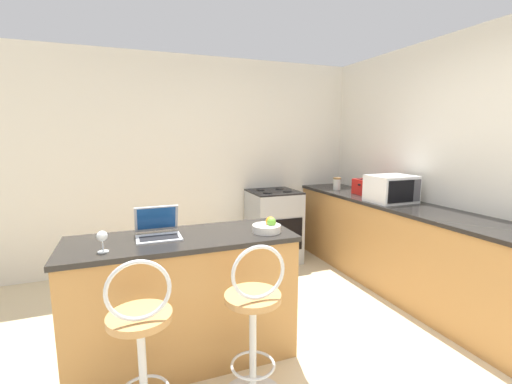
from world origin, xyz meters
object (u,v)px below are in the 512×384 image
at_px(bar_stool_near, 142,353).
at_px(bar_stool_far, 254,329).
at_px(microwave, 391,189).
at_px(wine_glass_short, 102,237).
at_px(storage_jar, 337,184).
at_px(toaster, 366,187).
at_px(laptop, 158,229).
at_px(fruit_bowl, 268,227).
at_px(stove_range, 274,226).

relative_size(bar_stool_near, bar_stool_far, 1.00).
bearing_deg(bar_stool_near, microwave, 22.43).
height_order(microwave, wine_glass_short, microwave).
bearing_deg(storage_jar, toaster, -79.83).
relative_size(laptop, storage_jar, 1.86).
xyz_separation_m(bar_stool_far, microwave, (1.97, 1.08, 0.58)).
relative_size(laptop, fruit_bowl, 1.44).
xyz_separation_m(bar_stool_far, wine_glass_short, (-0.82, 0.43, 0.53)).
bearing_deg(laptop, stove_range, 44.68).
bearing_deg(wine_glass_short, laptop, 32.54).
bearing_deg(laptop, toaster, 19.66).
xyz_separation_m(toaster, fruit_bowl, (-1.72, -1.06, -0.05)).
relative_size(microwave, wine_glass_short, 3.47).
bearing_deg(stove_range, microwave, -52.77).
height_order(wine_glass_short, storage_jar, storage_jar).
height_order(toaster, stove_range, toaster).
bearing_deg(bar_stool_near, storage_jar, 38.10).
bearing_deg(stove_range, storage_jar, -14.24).
height_order(bar_stool_far, wine_glass_short, wine_glass_short).
relative_size(laptop, stove_range, 0.32).
bearing_deg(storage_jar, bar_stool_near, -141.90).
relative_size(bar_stool_near, stove_range, 1.10).
xyz_separation_m(stove_range, wine_glass_short, (-1.93, -1.79, 0.56)).
bearing_deg(stove_range, wine_glass_short, -137.18).
xyz_separation_m(laptop, toaster, (2.48, 0.89, 0.04)).
height_order(bar_stool_near, storage_jar, storage_jar).
bearing_deg(bar_stool_far, bar_stool_near, 180.00).
relative_size(bar_stool_near, laptop, 3.45).
bearing_deg(laptop, fruit_bowl, -12.63).
xyz_separation_m(laptop, microwave, (2.45, 0.43, 0.09)).
distance_m(toaster, wine_glass_short, 3.04).
xyz_separation_m(microwave, fruit_bowl, (-1.68, -0.60, -0.10)).
height_order(wine_glass_short, fruit_bowl, wine_glass_short).
relative_size(toaster, storage_jar, 1.99).
relative_size(laptop, microwave, 0.65).
bearing_deg(laptop, bar_stool_near, -104.10).
relative_size(toaster, fruit_bowl, 1.54).
height_order(laptop, storage_jar, laptop).
height_order(bar_stool_near, laptop, laptop).
height_order(bar_stool_near, wine_glass_short, wine_glass_short).
height_order(toaster, storage_jar, toaster).
distance_m(laptop, wine_glass_short, 0.41).
bearing_deg(bar_stool_near, stove_range, 51.72).
bearing_deg(microwave, fruit_bowl, -160.34).
relative_size(bar_stool_near, toaster, 3.24).
relative_size(wine_glass_short, storage_jar, 0.83).
distance_m(bar_stool_near, bar_stool_far, 0.64).
distance_m(bar_stool_near, laptop, 0.83).
relative_size(fruit_bowl, storage_jar, 1.29).
xyz_separation_m(bar_stool_near, microwave, (2.61, 1.08, 0.58)).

